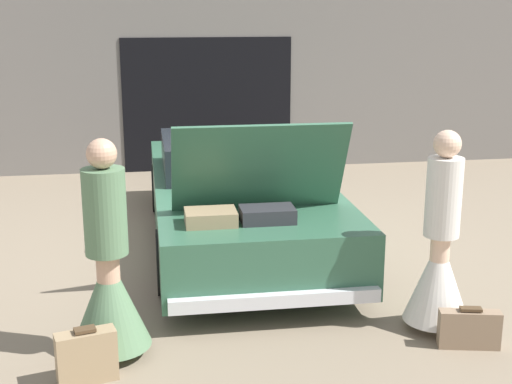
% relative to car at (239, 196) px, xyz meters
% --- Properties ---
extents(ground_plane, '(40.00, 40.00, 0.00)m').
position_rel_car_xyz_m(ground_plane, '(0.00, -0.01, -0.57)').
color(ground_plane, '#7F705B').
extents(garage_wall_back, '(12.00, 0.14, 2.80)m').
position_rel_car_xyz_m(garage_wall_back, '(0.00, 3.93, 0.83)').
color(garage_wall_back, slate).
rests_on(garage_wall_back, ground_plane).
extents(car, '(1.97, 4.78, 1.69)m').
position_rel_car_xyz_m(car, '(0.00, 0.00, 0.00)').
color(car, '#336047').
rests_on(car, ground_plane).
extents(person_left, '(0.63, 0.63, 1.76)m').
position_rel_car_xyz_m(person_left, '(-1.37, -2.61, 0.06)').
color(person_left, tan).
rests_on(person_left, ground_plane).
extents(person_right, '(0.56, 0.56, 1.74)m').
position_rel_car_xyz_m(person_right, '(1.37, -2.57, 0.06)').
color(person_right, beige).
rests_on(person_right, ground_plane).
extents(suitcase_beside_left_person, '(0.47, 0.26, 0.43)m').
position_rel_car_xyz_m(suitcase_beside_left_person, '(-1.54, -3.02, -0.36)').
color(suitcase_beside_left_person, '#9E8460').
rests_on(suitcase_beside_left_person, ground_plane).
extents(suitcase_beside_right_person, '(0.51, 0.23, 0.35)m').
position_rel_car_xyz_m(suitcase_beside_right_person, '(1.50, -2.94, -0.40)').
color(suitcase_beside_right_person, '#8C7259').
rests_on(suitcase_beside_right_person, ground_plane).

